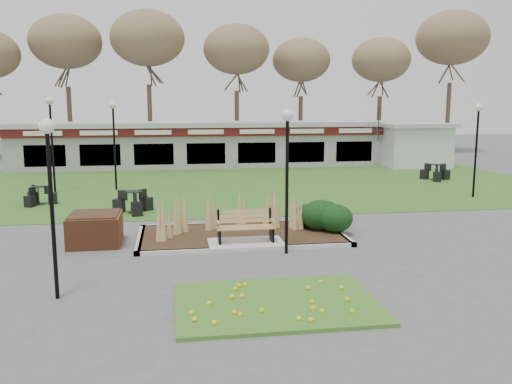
{
  "coord_description": "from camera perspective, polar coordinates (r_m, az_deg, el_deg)",
  "views": [
    {
      "loc": [
        -2.07,
        -15.2,
        4.21
      ],
      "look_at": [
        0.59,
        2.0,
        1.29
      ],
      "focal_mm": 38.0,
      "sensor_mm": 36.0,
      "label": 1
    }
  ],
  "objects": [
    {
      "name": "lamp_post_far_left",
      "position": [
        26.63,
        -20.78,
        6.79
      ],
      "size": [
        0.37,
        0.37,
        4.43
      ],
      "color": "black",
      "rests_on": "ground"
    },
    {
      "name": "planting_bed",
      "position": [
        17.32,
        2.56,
        -3.32
      ],
      "size": [
        6.75,
        3.4,
        1.27
      ],
      "color": "black",
      "rests_on": "ground"
    },
    {
      "name": "bistro_set_c",
      "position": [
        21.12,
        -12.71,
        -1.4
      ],
      "size": [
        1.53,
        1.49,
        0.83
      ],
      "color": "black",
      "rests_on": "ground"
    },
    {
      "name": "lamp_post_mid_left",
      "position": [
        26.57,
        -14.76,
        6.76
      ],
      "size": [
        0.35,
        0.35,
        4.22
      ],
      "color": "black",
      "rests_on": "ground"
    },
    {
      "name": "bistro_set_b",
      "position": [
        23.98,
        -21.91,
        -0.63
      ],
      "size": [
        1.29,
        1.4,
        0.75
      ],
      "color": "black",
      "rests_on": "ground"
    },
    {
      "name": "bistro_set_d",
      "position": [
        30.74,
        18.38,
        1.73
      ],
      "size": [
        1.51,
        1.57,
        0.85
      ],
      "color": "black",
      "rests_on": "ground"
    },
    {
      "name": "flower_bed",
      "position": [
        11.57,
        2.14,
        -11.46
      ],
      "size": [
        4.2,
        3.0,
        0.16
      ],
      "color": "#2C6E1F",
      "rests_on": "ground"
    },
    {
      "name": "food_pavilion",
      "position": [
        35.33,
        -5.44,
        5.04
      ],
      "size": [
        24.6,
        3.4,
        2.9
      ],
      "color": "#969698",
      "rests_on": "ground"
    },
    {
      "name": "ground",
      "position": [
        15.91,
        -1.01,
        -5.83
      ],
      "size": [
        100.0,
        100.0,
        0.0
      ],
      "primitive_type": "plane",
      "color": "#515154",
      "rests_on": "ground"
    },
    {
      "name": "park_bench",
      "position": [
        16.0,
        -1.14,
        -3.56
      ],
      "size": [
        1.7,
        0.66,
        0.93
      ],
      "color": "tan",
      "rests_on": "ground"
    },
    {
      "name": "lamp_post_far_right",
      "position": [
        25.57,
        22.28,
        6.12
      ],
      "size": [
        0.34,
        0.34,
        4.13
      ],
      "color": "black",
      "rests_on": "ground"
    },
    {
      "name": "patio_umbrella",
      "position": [
        35.77,
        12.71,
        5.38
      ],
      "size": [
        2.65,
        2.68,
        2.79
      ],
      "color": "black",
      "rests_on": "ground"
    },
    {
      "name": "lamp_post_near_left",
      "position": [
        12.06,
        -20.92,
        2.27
      ],
      "size": [
        0.32,
        0.32,
        3.87
      ],
      "color": "black",
      "rests_on": "ground"
    },
    {
      "name": "brick_planter",
      "position": [
        16.79,
        -16.58,
        -3.74
      ],
      "size": [
        1.5,
        1.5,
        0.95
      ],
      "color": "brown",
      "rests_on": "ground"
    },
    {
      "name": "service_hut",
      "position": [
        36.78,
        16.33,
        4.83
      ],
      "size": [
        4.4,
        3.4,
        2.83
      ],
      "color": "silver",
      "rests_on": "ground"
    },
    {
      "name": "lawn",
      "position": [
        27.6,
        -4.4,
        0.74
      ],
      "size": [
        34.0,
        16.0,
        0.02
      ],
      "primitive_type": "cube",
      "color": "#32631F",
      "rests_on": "ground"
    },
    {
      "name": "tree_backdrop",
      "position": [
        43.45,
        -6.25,
        14.95
      ],
      "size": [
        47.24,
        5.24,
        10.36
      ],
      "color": "#47382B",
      "rests_on": "ground"
    },
    {
      "name": "car_silver",
      "position": [
        43.31,
        -22.13,
        4.24
      ],
      "size": [
        4.65,
        2.59,
        1.49
      ],
      "primitive_type": "imported",
      "rotation": [
        0.0,
        0.0,
        1.77
      ],
      "color": "#A1A2A6",
      "rests_on": "ground"
    },
    {
      "name": "lamp_post_near_right",
      "position": [
        14.79,
        3.31,
        4.52
      ],
      "size": [
        0.33,
        0.33,
        4.02
      ],
      "color": "black",
      "rests_on": "ground"
    }
  ]
}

